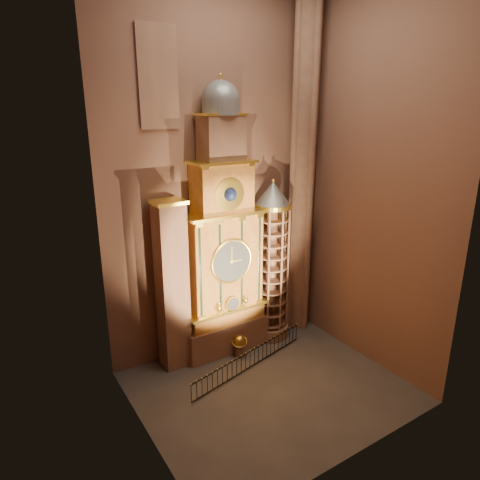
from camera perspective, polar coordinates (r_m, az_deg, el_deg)
floor at (r=25.41m, az=3.87°, el=-19.01°), size 14.00×14.00×0.00m
wall_back at (r=25.84m, az=-3.59°, el=8.30°), size 22.00×0.00×22.00m
wall_left at (r=17.66m, az=-14.06°, el=3.56°), size 0.00×22.00×22.00m
wall_right at (r=25.63m, az=17.23°, el=7.49°), size 0.00×22.00×22.00m
astronomical_clock at (r=26.00m, az=-2.30°, el=-1.44°), size 5.60×2.41×16.70m
portrait_tower at (r=25.15m, az=-9.02°, el=-6.06°), size 1.80×1.60×10.20m
stair_turret at (r=28.09m, az=4.20°, el=-3.07°), size 2.50×2.50×10.80m
gothic_pier at (r=28.49m, az=8.35°, el=9.00°), size 2.04×2.04×22.00m
stained_glass_window at (r=24.10m, az=-10.86°, el=20.52°), size 2.20×0.14×5.20m
celestial_globe at (r=27.55m, az=-0.09°, el=-13.65°), size 1.27×1.24×1.43m
iron_railing at (r=26.50m, az=1.35°, el=-15.64°), size 8.81×2.07×1.14m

